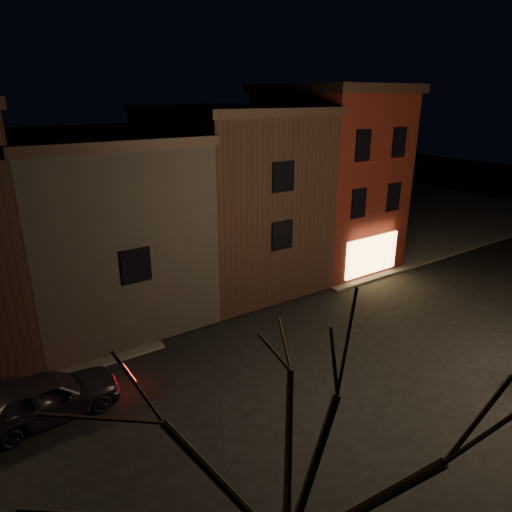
# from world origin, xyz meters

# --- Properties ---
(ground) EXTENTS (120.00, 120.00, 0.00)m
(ground) POSITION_xyz_m (0.00, 0.00, 0.00)
(ground) COLOR black
(ground) RESTS_ON ground
(sidewalk_far_right) EXTENTS (30.00, 30.00, 0.12)m
(sidewalk_far_right) POSITION_xyz_m (20.00, 20.00, 0.06)
(sidewalk_far_right) COLOR #2D2B28
(sidewalk_far_right) RESTS_ON ground
(corner_building) EXTENTS (6.50, 8.50, 10.50)m
(corner_building) POSITION_xyz_m (8.00, 9.47, 5.40)
(corner_building) COLOR #4F150E
(corner_building) RESTS_ON ground
(row_building_a) EXTENTS (7.30, 10.30, 9.40)m
(row_building_a) POSITION_xyz_m (1.50, 10.50, 4.83)
(row_building_a) COLOR black
(row_building_a) RESTS_ON ground
(row_building_b) EXTENTS (7.80, 10.30, 8.40)m
(row_building_b) POSITION_xyz_m (-5.75, 10.50, 4.33)
(row_building_b) COLOR black
(row_building_b) RESTS_ON ground
(bare_tree_left) EXTENTS (5.60, 5.60, 7.50)m
(bare_tree_left) POSITION_xyz_m (-8.00, -7.00, 5.43)
(bare_tree_left) COLOR black
(bare_tree_left) RESTS_ON sidewalk_near_left
(parked_car_a) EXTENTS (4.67, 2.05, 1.57)m
(parked_car_a) POSITION_xyz_m (-9.93, 3.10, 0.78)
(parked_car_a) COLOR black
(parked_car_a) RESTS_ON ground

